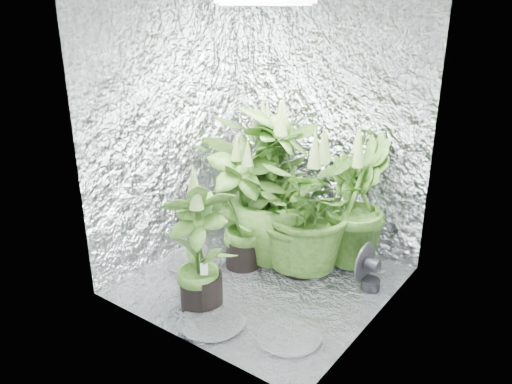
{
  "coord_description": "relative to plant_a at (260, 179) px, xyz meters",
  "views": [
    {
      "loc": [
        1.74,
        -2.46,
        1.79
      ],
      "look_at": [
        -0.06,
        0.0,
        0.64
      ],
      "focal_mm": 35.0,
      "sensor_mm": 36.0,
      "label": 1
    }
  ],
  "objects": [
    {
      "name": "plant_label",
      "position": [
        0.29,
        -0.98,
        -0.24
      ],
      "size": [
        0.05,
        0.04,
        0.07
      ],
      "primitive_type": "cube",
      "rotation": [
        -0.21,
        0.0,
        0.64
      ],
      "color": "white",
      "rests_on": "plant_f"
    },
    {
      "name": "walls",
      "position": [
        0.36,
        -0.45,
        0.46
      ],
      "size": [
        1.62,
        1.62,
        2.0
      ],
      "color": "white",
      "rests_on": "ground"
    },
    {
      "name": "plant_b",
      "position": [
        0.12,
        -0.38,
        -0.08
      ],
      "size": [
        0.67,
        0.67,
        0.99
      ],
      "rotation": [
        0.0,
        0.0,
        0.64
      ],
      "color": "black",
      "rests_on": "ground"
    },
    {
      "name": "plant_d",
      "position": [
        0.22,
        -0.16,
        0.03
      ],
      "size": [
        0.88,
        0.88,
        1.22
      ],
      "rotation": [
        0.0,
        0.0,
        2.22
      ],
      "color": "black",
      "rests_on": "ground"
    },
    {
      "name": "plant_a",
      "position": [
        0.0,
        0.0,
        0.0
      ],
      "size": [
        1.06,
        1.06,
        1.14
      ],
      "rotation": [
        0.0,
        0.0,
        6.13
      ],
      "color": "black",
      "rests_on": "ground"
    },
    {
      "name": "plant_e",
      "position": [
        0.49,
        -0.19,
        -0.04
      ],
      "size": [
        1.17,
        1.17,
        1.05
      ],
      "rotation": [
        0.0,
        0.0,
        3.64
      ],
      "color": "black",
      "rests_on": "ground"
    },
    {
      "name": "circulation_fan",
      "position": [
        0.97,
        -0.13,
        -0.4
      ],
      "size": [
        0.13,
        0.28,
        0.32
      ],
      "rotation": [
        0.0,
        0.0,
        -0.04
      ],
      "color": "black",
      "rests_on": "ground"
    },
    {
      "name": "plant_c",
      "position": [
        0.74,
        0.14,
        -0.07
      ],
      "size": [
        0.59,
        0.59,
        1.01
      ],
      "rotation": [
        0.0,
        0.0,
        1.75
      ],
      "color": "black",
      "rests_on": "ground"
    },
    {
      "name": "plant_f",
      "position": [
        0.23,
        -0.95,
        -0.12
      ],
      "size": [
        0.62,
        0.62,
        0.93
      ],
      "rotation": [
        0.0,
        0.0,
        4.01
      ],
      "color": "black",
      "rests_on": "ground"
    },
    {
      "name": "ground",
      "position": [
        0.36,
        -0.45,
        -0.54
      ],
      "size": [
        1.6,
        1.6,
        0.0
      ],
      "primitive_type": "plane",
      "color": "white",
      "rests_on": "ground"
    }
  ]
}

